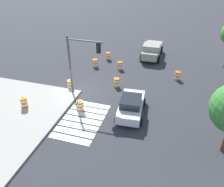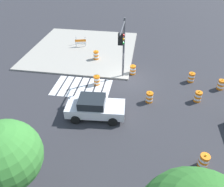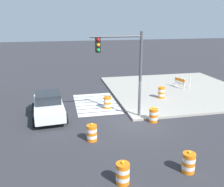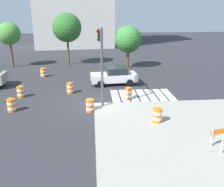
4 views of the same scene
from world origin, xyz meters
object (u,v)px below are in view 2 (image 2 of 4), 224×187
object	(u,v)px
sports_car	(95,107)
street_tree_streetside_far	(5,156)
traffic_barrel_far_curb	(191,77)
construction_barricade	(81,41)
traffic_barrel_near_corner	(221,85)
traffic_barrel_opposite_curb	(149,97)
traffic_barrel_on_sidewalk	(96,55)
traffic_light_pole	(123,43)
traffic_barrel_crosswalk_end	(97,80)
traffic_barrel_lane_center	(204,161)
traffic_barrel_median_near	(133,70)
traffic_barrel_median_far	(198,97)

from	to	relation	value
sports_car	street_tree_streetside_far	size ratio (longest dim) A/B	0.88
traffic_barrel_far_curb	street_tree_streetside_far	bearing A→B (deg)	52.29
construction_barricade	traffic_barrel_near_corner	bearing A→B (deg)	155.27
traffic_barrel_opposite_curb	street_tree_streetside_far	world-z (taller)	street_tree_streetside_far
traffic_barrel_on_sidewalk	traffic_light_pole	world-z (taller)	traffic_light_pole
traffic_barrel_near_corner	traffic_light_pole	distance (m)	9.41
street_tree_streetside_far	traffic_barrel_crosswalk_end	bearing A→B (deg)	-97.54
traffic_barrel_near_corner	traffic_barrel_lane_center	xyz separation A→B (m)	(2.92, 8.55, 0.00)
traffic_barrel_median_near	traffic_light_pole	bearing A→B (deg)	64.22
traffic_barrel_median_near	traffic_barrel_crosswalk_end	bearing A→B (deg)	38.06
traffic_barrel_on_sidewalk	traffic_barrel_median_near	bearing A→B (deg)	150.93
traffic_barrel_crosswalk_end	traffic_barrel_median_near	bearing A→B (deg)	-141.94
sports_car	construction_barricade	size ratio (longest dim) A/B	3.18
traffic_barrel_opposite_curb	construction_barricade	world-z (taller)	construction_barricade
traffic_barrel_near_corner	traffic_barrel_opposite_curb	bearing A→B (deg)	24.76
traffic_barrel_far_curb	traffic_barrel_lane_center	bearing A→B (deg)	86.90
sports_car	traffic_barrel_lane_center	xyz separation A→B (m)	(-7.24, 3.34, -0.36)
traffic_barrel_near_corner	construction_barricade	world-z (taller)	construction_barricade
traffic_barrel_near_corner	traffic_barrel_median_far	size ratio (longest dim) A/B	1.00
sports_car	traffic_barrel_median_far	world-z (taller)	sports_car
traffic_barrel_median_far	construction_barricade	bearing A→B (deg)	-35.70
traffic_barrel_near_corner	traffic_barrel_lane_center	distance (m)	9.04
traffic_barrel_lane_center	traffic_light_pole	world-z (taller)	traffic_light_pole
street_tree_streetside_far	traffic_barrel_far_curb	bearing A→B (deg)	-127.71
traffic_barrel_near_corner	traffic_barrel_far_curb	distance (m)	2.55
traffic_barrel_median_far	traffic_barrel_far_curb	size ratio (longest dim) A/B	1.00
sports_car	traffic_barrel_median_near	distance (m)	6.96
traffic_barrel_near_corner	traffic_barrel_on_sidewalk	xyz separation A→B (m)	(12.03, -3.67, 0.15)
traffic_barrel_median_near	traffic_barrel_median_far	bearing A→B (deg)	148.01
traffic_barrel_far_curb	traffic_light_pole	xyz separation A→B (m)	(6.33, 1.28, 3.46)
traffic_light_pole	traffic_barrel_median_far	bearing A→B (deg)	165.34
traffic_barrel_crosswalk_end	traffic_barrel_median_near	world-z (taller)	same
traffic_barrel_crosswalk_end	traffic_barrel_on_sidewalk	size ratio (longest dim) A/B	1.00
sports_car	traffic_barrel_crosswalk_end	world-z (taller)	sports_car
traffic_barrel_median_far	traffic_barrel_median_near	bearing A→B (deg)	-31.99
traffic_barrel_opposite_curb	traffic_light_pole	bearing A→B (deg)	-43.09
traffic_barrel_opposite_curb	traffic_barrel_lane_center	bearing A→B (deg)	119.69
traffic_barrel_median_near	traffic_barrel_on_sidewalk	world-z (taller)	traffic_barrel_on_sidewalk
traffic_barrel_near_corner	traffic_light_pole	world-z (taller)	traffic_light_pole
traffic_barrel_median_far	traffic_barrel_opposite_curb	world-z (taller)	same
sports_car	traffic_barrel_on_sidewalk	xyz separation A→B (m)	(1.87, -8.88, -0.21)
traffic_barrel_far_curb	traffic_light_pole	world-z (taller)	traffic_light_pole
traffic_barrel_near_corner	traffic_barrel_far_curb	size ratio (longest dim) A/B	1.00
traffic_barrel_near_corner	traffic_barrel_median_near	bearing A→B (deg)	-9.81
sports_car	construction_barricade	distance (m)	12.74
traffic_barrel_on_sidewalk	construction_barricade	world-z (taller)	traffic_barrel_on_sidewalk
traffic_light_pole	street_tree_streetside_far	distance (m)	12.20
traffic_barrel_crosswalk_end	traffic_barrel_far_curb	size ratio (longest dim) A/B	1.00
traffic_barrel_crosswalk_end	traffic_barrel_on_sidewalk	world-z (taller)	traffic_barrel_on_sidewalk
sports_car	traffic_light_pole	distance (m)	5.85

